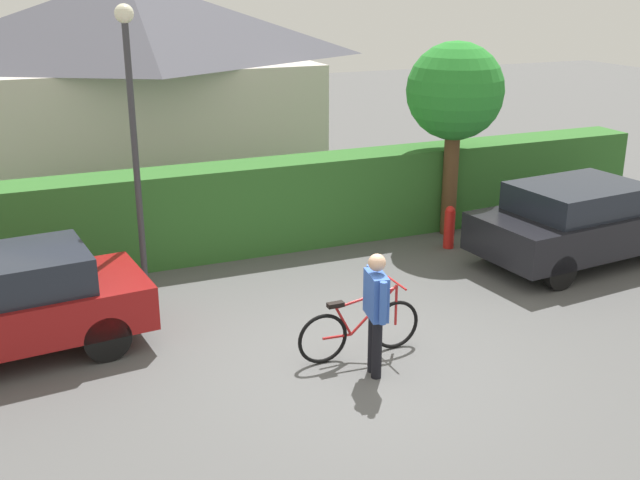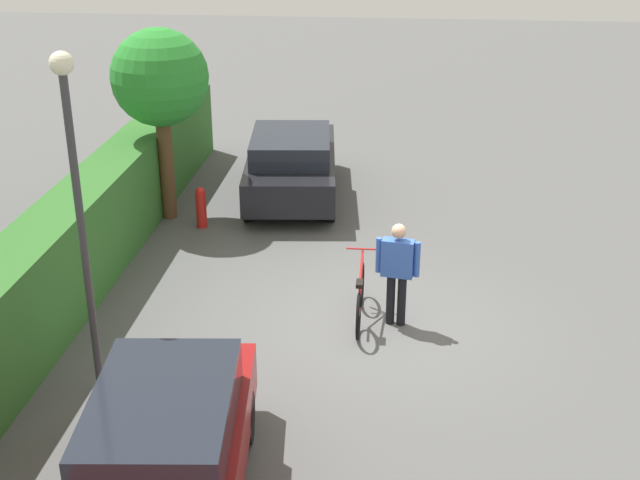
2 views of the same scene
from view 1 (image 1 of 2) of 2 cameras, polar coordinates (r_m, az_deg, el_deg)
The scene contains 9 objects.
ground_plane at distance 10.11m, azimuth 3.04°, elevation -9.39°, with size 60.00×60.00×0.00m, color #535353.
hedge_row at distance 14.02m, azimuth -5.64°, elevation 2.37°, with size 16.99×0.90×1.64m, color #306829.
house_distant at distance 17.86m, azimuth -13.67°, elevation 10.98°, with size 7.98×4.52×4.86m.
parked_car_far at distance 14.28m, azimuth 19.17°, elevation 1.41°, with size 4.40×2.19×1.43m.
bicycle at distance 10.22m, azimuth 2.99°, elevation -6.63°, with size 1.77×0.50×0.97m.
person_rider at distance 9.53m, azimuth 4.18°, elevation -4.89°, with size 0.28×0.65×1.63m.
street_lamp at distance 11.89m, azimuth -13.80°, elevation 9.02°, with size 0.28×0.28×4.45m.
tree_kerbside at distance 14.77m, azimuth 10.01°, elevation 10.67°, with size 1.83×1.83×3.71m.
fire_hydrant at distance 14.43m, azimuth 9.60°, elevation 0.99°, with size 0.20×0.20×0.81m.
Camera 1 is at (-3.95, -7.97, 4.78)m, focal length 43.03 mm.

